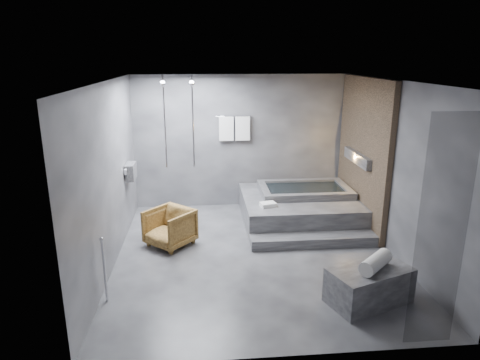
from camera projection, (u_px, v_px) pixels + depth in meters
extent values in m
plane|color=#2C2C2F|center=(255.00, 254.00, 7.07)|extent=(5.00, 5.00, 0.00)
cube|color=#4A4A4C|center=(257.00, 81.00, 6.28)|extent=(4.50, 5.00, 0.04)
cube|color=#36363B|center=(241.00, 142.00, 9.06)|extent=(4.50, 0.04, 2.80)
cube|color=#36363B|center=(288.00, 239.00, 4.28)|extent=(4.50, 0.04, 2.80)
cube|color=#36363B|center=(109.00, 177.00, 6.48)|extent=(0.04, 5.00, 2.80)
cube|color=#36363B|center=(395.00, 170.00, 6.87)|extent=(0.04, 5.00, 2.80)
cube|color=#896D50|center=(363.00, 153.00, 8.06)|extent=(0.10, 2.40, 2.78)
cube|color=#FF9938|center=(358.00, 158.00, 8.08)|extent=(0.14, 1.20, 0.20)
cube|color=gray|center=(131.00, 171.00, 7.91)|extent=(0.16, 0.42, 0.30)
imported|color=beige|center=(131.00, 175.00, 7.83)|extent=(0.08, 0.08, 0.21)
imported|color=beige|center=(132.00, 174.00, 8.03)|extent=(0.07, 0.07, 0.15)
cylinder|color=silver|center=(193.00, 122.00, 8.41)|extent=(0.04, 0.04, 1.80)
cylinder|color=silver|center=(165.00, 123.00, 8.36)|extent=(0.04, 0.04, 1.80)
cylinder|color=silver|center=(234.00, 116.00, 8.84)|extent=(0.75, 0.02, 0.02)
cube|color=white|center=(226.00, 129.00, 8.87)|extent=(0.30, 0.06, 0.50)
cube|color=white|center=(243.00, 128.00, 8.90)|extent=(0.30, 0.06, 0.50)
cylinder|color=silver|center=(105.00, 271.00, 5.61)|extent=(0.04, 0.04, 0.90)
cube|color=black|center=(441.00, 235.00, 4.49)|extent=(0.55, 0.01, 2.60)
cube|color=#313133|center=(299.00, 208.00, 8.47)|extent=(2.20, 2.00, 0.50)
cube|color=#313133|center=(314.00, 240.00, 7.39)|extent=(2.20, 0.36, 0.18)
cube|color=#313234|center=(369.00, 285.00, 5.66)|extent=(1.21, 0.93, 0.48)
imported|color=#492F12|center=(170.00, 227.00, 7.34)|extent=(0.99, 0.99, 0.65)
cylinder|color=silver|center=(376.00, 262.00, 5.54)|extent=(0.56, 0.53, 0.20)
cube|color=silver|center=(268.00, 205.00, 7.83)|extent=(0.32, 0.26, 0.07)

